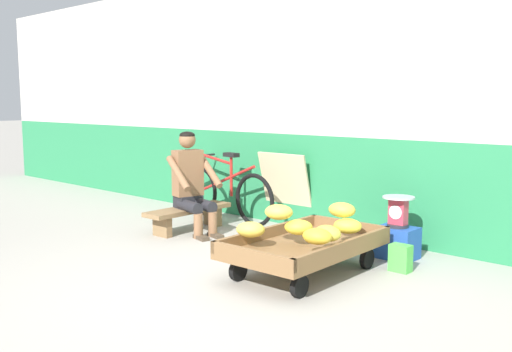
% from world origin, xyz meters
% --- Properties ---
extents(ground_plane, '(80.00, 80.00, 0.00)m').
position_xyz_m(ground_plane, '(0.00, 0.00, 0.00)').
color(ground_plane, '#A39E93').
extents(back_wall, '(16.00, 0.30, 3.06)m').
position_xyz_m(back_wall, '(0.00, 2.65, 1.53)').
color(back_wall, '#287F4C').
rests_on(back_wall, ground).
extents(banana_cart, '(0.88, 1.47, 0.36)m').
position_xyz_m(banana_cart, '(0.21, 1.05, 0.24)').
color(banana_cart, brown).
rests_on(banana_cart, ground).
extents(banana_pile, '(0.84, 0.93, 0.26)m').
position_xyz_m(banana_pile, '(0.30, 0.98, 0.46)').
color(banana_pile, yellow).
rests_on(banana_pile, banana_cart).
extents(low_bench, '(0.32, 1.11, 0.27)m').
position_xyz_m(low_bench, '(-1.81, 1.48, 0.20)').
color(low_bench, olive).
rests_on(low_bench, ground).
extents(vendor_seated, '(0.72, 0.57, 1.14)m').
position_xyz_m(vendor_seated, '(-1.73, 1.46, 0.57)').
color(vendor_seated, brown).
rests_on(vendor_seated, ground).
extents(plastic_crate, '(0.36, 0.28, 0.30)m').
position_xyz_m(plastic_crate, '(0.53, 2.05, 0.15)').
color(plastic_crate, '#234CA8').
rests_on(plastic_crate, ground).
extents(weighing_scale, '(0.30, 0.30, 0.29)m').
position_xyz_m(weighing_scale, '(0.53, 2.05, 0.45)').
color(weighing_scale, '#28282D').
rests_on(weighing_scale, plastic_crate).
extents(bicycle_near_left, '(1.66, 0.48, 0.86)m').
position_xyz_m(bicycle_near_left, '(-1.89, 2.17, 0.35)').
color(bicycle_near_left, black).
rests_on(bicycle_near_left, ground).
extents(sign_board, '(0.70, 0.25, 0.88)m').
position_xyz_m(sign_board, '(-1.17, 2.46, 0.44)').
color(sign_board, '#C6B289').
rests_on(sign_board, ground).
extents(shopping_bag, '(0.18, 0.12, 0.24)m').
position_xyz_m(shopping_bag, '(0.77, 1.69, 0.12)').
color(shopping_bag, green).
rests_on(shopping_bag, ground).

